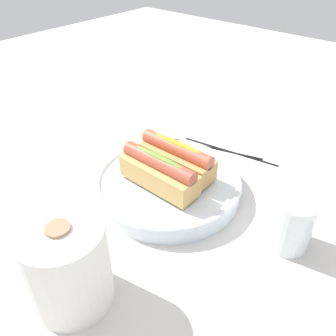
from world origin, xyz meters
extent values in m
plane|color=beige|center=(0.00, 0.00, 0.00)|extent=(2.40, 2.40, 0.00)
cylinder|color=silver|center=(0.01, -0.01, 0.01)|extent=(0.27, 0.27, 0.03)
torus|color=silver|center=(0.01, -0.01, 0.03)|extent=(0.27, 0.27, 0.01)
cube|color=tan|center=(0.02, -0.03, 0.06)|extent=(0.15, 0.05, 0.04)
cylinder|color=#BC563D|center=(0.02, -0.03, 0.08)|extent=(0.15, 0.03, 0.03)
ellipsoid|color=gold|center=(0.02, -0.03, 0.10)|extent=(0.11, 0.01, 0.01)
cube|color=tan|center=(0.01, 0.02, 0.06)|extent=(0.15, 0.05, 0.04)
cylinder|color=#B24C38|center=(0.01, 0.02, 0.08)|extent=(0.15, 0.03, 0.03)
ellipsoid|color=olive|center=(0.01, 0.02, 0.10)|extent=(0.11, 0.01, 0.01)
cylinder|color=white|center=(-0.21, -0.03, 0.04)|extent=(0.07, 0.07, 0.09)
cylinder|color=silver|center=(-0.21, -0.03, 0.03)|extent=(0.06, 0.06, 0.06)
cylinder|color=white|center=(-0.04, 0.25, 0.07)|extent=(0.11, 0.11, 0.13)
cylinder|color=#997A5B|center=(-0.04, 0.25, 0.13)|extent=(0.03, 0.03, 0.00)
cylinder|color=black|center=(0.03, -0.19, 0.00)|extent=(0.21, 0.07, 0.01)
cylinder|color=black|center=(0.00, -0.20, 0.00)|extent=(0.22, 0.04, 0.01)
camera|label=1|loc=(-0.32, 0.38, 0.43)|focal=37.25mm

